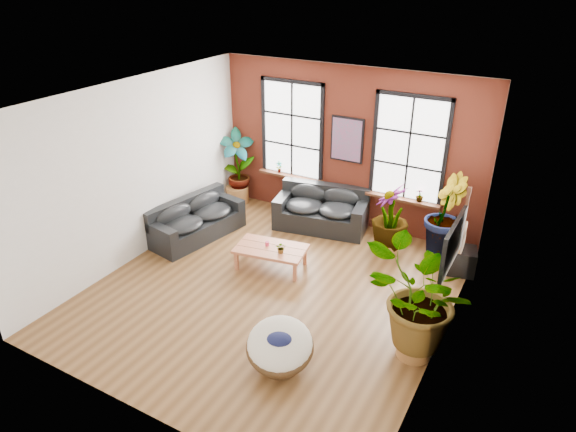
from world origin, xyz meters
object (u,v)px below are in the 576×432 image
at_px(coffee_table, 271,250).
at_px(papasan_chair, 280,346).
at_px(sofa_left, 195,220).
at_px(sofa_back, 322,210).

distance_m(coffee_table, papasan_chair, 2.77).
distance_m(sofa_left, coffee_table, 2.10).
bearing_deg(sofa_back, sofa_left, -152.14).
bearing_deg(sofa_back, coffee_table, -103.63).
bearing_deg(sofa_left, papasan_chair, -115.19).
relative_size(coffee_table, papasan_chair, 1.12).
bearing_deg(sofa_left, sofa_back, -41.10).
relative_size(sofa_back, papasan_chair, 1.64).
height_order(sofa_left, coffee_table, sofa_left).
xyz_separation_m(sofa_left, papasan_chair, (3.61, -2.60, 0.00)).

